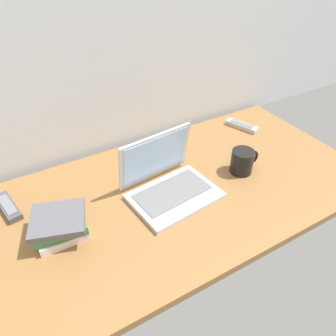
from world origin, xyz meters
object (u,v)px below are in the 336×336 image
at_px(laptop, 168,182).
at_px(remote_control_far, 242,126).
at_px(coffee_mug, 243,161).
at_px(remote_control_near, 8,207).
at_px(book_stack, 59,225).

bearing_deg(laptop, remote_control_far, 22.35).
bearing_deg(coffee_mug, remote_control_near, 164.19).
height_order(remote_control_near, book_stack, book_stack).
bearing_deg(remote_control_far, coffee_mug, -130.87).
relative_size(remote_control_near, remote_control_far, 1.00).
distance_m(laptop, book_stack, 0.40).
xyz_separation_m(coffee_mug, remote_control_far, (0.23, 0.27, -0.04)).
relative_size(remote_control_far, book_stack, 0.81).
height_order(laptop, coffee_mug, laptop).
bearing_deg(remote_control_far, book_stack, -166.27).
bearing_deg(remote_control_near, laptop, -20.72).
distance_m(remote_control_near, book_stack, 0.25).
relative_size(coffee_mug, book_stack, 0.63).
bearing_deg(remote_control_near, remote_control_far, 1.35).
xyz_separation_m(laptop, remote_control_near, (-0.53, 0.20, -0.03)).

